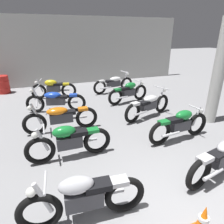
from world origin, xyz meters
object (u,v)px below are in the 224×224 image
motorcycle_left_row_0 (83,197)px  motorcycle_right_row_2 (149,105)px  motorcycle_right_row_3 (129,92)px  traffic_cone (203,221)px  support_pillar (219,73)px  oil_drum (3,85)px  motorcycle_right_row_0 (224,156)px  motorcycle_left_row_2 (61,117)px  motorcycle_right_row_4 (114,83)px  motorcycle_right_row_1 (180,124)px  motorcycle_left_row_3 (55,100)px  motorcycle_left_row_1 (69,141)px  motorcycle_left_row_4 (53,88)px

motorcycle_left_row_0 → motorcycle_right_row_2: motorcycle_right_row_2 is taller
motorcycle_right_row_3 → traffic_cone: 5.97m
support_pillar → oil_drum: (-6.86, 6.02, -1.18)m
motorcycle_left_row_0 → motorcycle_right_row_0: motorcycle_right_row_0 is taller
motorcycle_left_row_2 → motorcycle_right_row_4: bearing=48.9°
support_pillar → motorcycle_right_row_1: bearing=-159.2°
motorcycle_left_row_3 → motorcycle_left_row_1: bearing=-89.9°
motorcycle_left_row_0 → motorcycle_right_row_1: 3.40m
motorcycle_left_row_1 → motorcycle_right_row_4: 5.66m
motorcycle_left_row_2 → motorcycle_left_row_3: bearing=89.9°
motorcycle_right_row_0 → motorcycle_right_row_3: motorcycle_right_row_0 is taller
oil_drum → motorcycle_left_row_0: bearing=-75.9°
motorcycle_right_row_1 → motorcycle_right_row_2: size_ratio=0.94×
support_pillar → oil_drum: bearing=138.7°
motorcycle_left_row_3 → motorcycle_right_row_3: size_ratio=1.09×
motorcycle_left_row_4 → motorcycle_right_row_4: 2.86m
motorcycle_right_row_0 → motorcycle_right_row_4: 6.51m
motorcycle_left_row_4 → motorcycle_right_row_2: size_ratio=0.93×
traffic_cone → motorcycle_right_row_3: bearing=75.7°
motorcycle_left_row_4 → motorcycle_right_row_3: bearing=-29.9°
motorcycle_right_row_4 → oil_drum: (-5.07, 1.70, -0.03)m
oil_drum → traffic_cone: (3.63, -9.12, -0.17)m
motorcycle_left_row_4 → motorcycle_right_row_2: 4.41m
motorcycle_left_row_3 → motorcycle_right_row_1: motorcycle_left_row_3 is taller
motorcycle_left_row_1 → motorcycle_right_row_2: motorcycle_right_row_2 is taller
motorcycle_left_row_2 → motorcycle_left_row_4: (0.08, 3.40, 0.01)m
motorcycle_left_row_2 → oil_drum: bearing=112.8°
motorcycle_right_row_0 → motorcycle_right_row_1: 1.52m
motorcycle_left_row_2 → motorcycle_left_row_3: (0.00, 1.66, 0.00)m
support_pillar → motorcycle_left_row_2: bearing=168.6°
support_pillar → traffic_cone: size_ratio=5.93×
motorcycle_right_row_3 → support_pillar: bearing=-56.9°
support_pillar → motorcycle_right_row_2: 2.33m
motorcycle_left_row_4 → motorcycle_left_row_0: bearing=-91.1°
motorcycle_left_row_1 → motorcycle_left_row_3: 3.13m
motorcycle_right_row_1 → traffic_cone: bearing=-121.1°
motorcycle_right_row_3 → motorcycle_left_row_4: bearing=150.1°
motorcycle_left_row_3 → motorcycle_right_row_0: same height
support_pillar → motorcycle_right_row_1: (-1.77, -0.67, -1.14)m
motorcycle_left_row_2 → motorcycle_left_row_4: bearing=88.7°
motorcycle_left_row_3 → motorcycle_left_row_4: 1.74m
motorcycle_right_row_2 → motorcycle_left_row_1: bearing=-152.6°
motorcycle_left_row_2 → oil_drum: (-2.13, 5.07, -0.03)m
motorcycle_right_row_1 → motorcycle_left_row_2: bearing=151.2°
motorcycle_left_row_3 → traffic_cone: size_ratio=3.93×
motorcycle_right_row_1 → oil_drum: (-5.09, 6.70, -0.03)m
motorcycle_left_row_0 → oil_drum: (-2.09, 8.29, -0.03)m
motorcycle_left_row_0 → motorcycle_right_row_3: same height
motorcycle_right_row_2 → motorcycle_left_row_4: bearing=130.8°
support_pillar → motorcycle_left_row_4: bearing=136.9°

